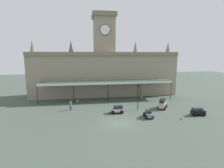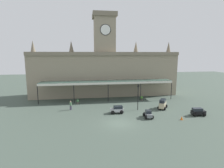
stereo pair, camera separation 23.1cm
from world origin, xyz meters
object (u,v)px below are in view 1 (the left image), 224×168
car_black_estate (198,112)px  car_grey_sedan (148,114)px  car_silver_estate (117,110)px  traffic_cone (182,118)px  car_beige_van (162,104)px  planter_by_canopy (141,98)px  planter_near_kerb (78,102)px  victorian_lamppost (138,94)px  pedestrian_near_entrance (71,105)px

car_black_estate → car_grey_sedan: bearing=178.3°
car_silver_estate → traffic_cone: car_silver_estate is taller
car_beige_van → planter_by_canopy: car_beige_van is taller
car_grey_sedan → planter_by_canopy: bearing=77.8°
car_beige_van → planter_near_kerb: 16.66m
car_silver_estate → planter_near_kerb: bearing=135.4°
planter_by_canopy → victorian_lamppost: bearing=-113.6°
car_silver_estate → pedestrian_near_entrance: bearing=159.2°
car_silver_estate → car_black_estate: (13.05, -3.14, 0.00)m
car_silver_estate → pedestrian_near_entrance: (-8.02, 3.04, 0.34)m
pedestrian_near_entrance → car_silver_estate: bearing=-20.8°
pedestrian_near_entrance → traffic_cone: 18.99m
planter_near_kerb → planter_by_canopy: bearing=3.4°
car_black_estate → car_silver_estate: bearing=166.5°
car_black_estate → pedestrian_near_entrance: 21.96m
car_black_estate → pedestrian_near_entrance: (-21.07, 6.18, 0.34)m
car_black_estate → car_beige_van: bearing=133.3°
car_beige_van → car_black_estate: bearing=-46.7°
car_black_estate → traffic_cone: size_ratio=3.99×
car_grey_sedan → traffic_cone: (4.80, -1.71, -0.21)m
traffic_cone → victorian_lamppost: bearing=132.3°
victorian_lamppost → planter_near_kerb: victorian_lamppost is taller
car_silver_estate → car_beige_van: car_beige_van is taller
traffic_cone → planter_by_canopy: (-2.53, 12.21, 0.20)m
planter_near_kerb → planter_by_canopy: size_ratio=1.00×
car_grey_sedan → car_black_estate: (8.50, -0.25, 0.06)m
car_grey_sedan → pedestrian_near_entrance: bearing=154.7°
victorian_lamppost → traffic_cone: bearing=-47.7°
car_grey_sedan → planter_near_kerb: 14.99m
car_black_estate → car_beige_van: car_beige_van is taller
car_grey_sedan → planter_by_canopy: (2.28, 10.50, -0.01)m
car_grey_sedan → planter_near_kerb: (-11.44, 9.69, -0.01)m
car_black_estate → planter_near_kerb: car_black_estate is taller
victorian_lamppost → planter_by_canopy: victorian_lamppost is taller
traffic_cone → planter_by_canopy: 12.47m
planter_by_canopy → pedestrian_near_entrance: bearing=-162.9°
car_silver_estate → victorian_lamppost: victorian_lamppost is taller
car_silver_estate → car_beige_van: size_ratio=0.88×
car_silver_estate → car_black_estate: bearing=-13.5°
car_grey_sedan → traffic_cone: bearing=-19.6°
car_silver_estate → traffic_cone: size_ratio=3.91×
pedestrian_near_entrance → car_grey_sedan: bearing=-25.3°
car_beige_van → traffic_cone: car_beige_van is taller
victorian_lamppost → planter_near_kerb: (-10.93, 5.56, -2.51)m
car_silver_estate → victorian_lamppost: 4.88m
victorian_lamppost → pedestrian_near_entrance: bearing=171.5°
traffic_cone → car_silver_estate: bearing=153.8°
planter_near_kerb → victorian_lamppost: bearing=-27.0°
car_silver_estate → car_grey_sedan: bearing=-32.4°
car_grey_sedan → planter_near_kerb: bearing=139.7°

